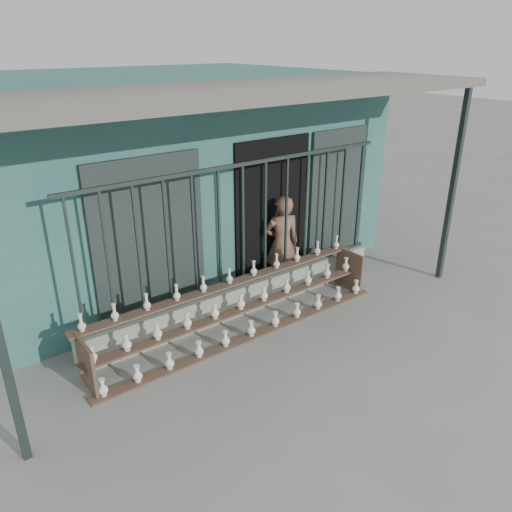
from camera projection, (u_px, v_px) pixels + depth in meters
ground at (302, 350)px, 6.52m from camera, size 60.00×60.00×0.00m
workshop_building at (149, 167)px, 8.98m from camera, size 7.40×6.60×3.21m
parapet_wall at (244, 297)px, 7.39m from camera, size 5.00×0.20×0.45m
security_fence at (243, 226)px, 6.94m from camera, size 5.00×0.04×1.80m
shelf_rack at (241, 307)px, 6.84m from camera, size 4.50×0.68×0.85m
elderly_woman at (282, 244)px, 7.86m from camera, size 0.66×0.55×1.56m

